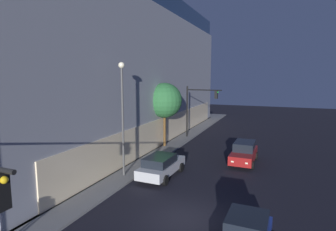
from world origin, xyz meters
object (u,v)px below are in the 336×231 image
Objects in this scene: modern_building at (84,69)px; car_silver at (161,165)px; traffic_light_far_corner at (198,103)px; car_red at (244,152)px; sidewalk_tree at (165,100)px; street_lamp_sidewalk at (122,106)px.

modern_building is 19.31m from car_silver.
traffic_light_far_corner is 1.31× the size of car_red.
sidewalk_tree reaches higher than car_red.
modern_building is 4.94× the size of street_lamp_sidewalk.
car_red is at bearing -102.30° from modern_building.
street_lamp_sidewalk reaches higher than car_red.
modern_building is at bearing 80.13° from sidewalk_tree.
car_red is (-4.35, -19.95, -7.30)m from modern_building.
car_silver is at bearing -158.84° from sidewalk_tree.
street_lamp_sidewalk reaches higher than car_silver.
modern_building is at bearing 47.57° from street_lamp_sidewalk.
traffic_light_far_corner is at bearing -77.10° from modern_building.
modern_building reaches higher than street_lamp_sidewalk.
modern_building reaches higher than car_red.
street_lamp_sidewalk is 9.19m from sidewalk_tree.
modern_building is 21.68m from car_red.
car_red is (6.83, -7.71, -4.35)m from street_lamp_sidewalk.
car_silver is (1.11, -2.50, -4.41)m from street_lamp_sidewalk.
sidewalk_tree is 9.54m from car_silver.
car_silver is 1.04× the size of car_red.
car_red is at bearing -42.31° from car_silver.
sidewalk_tree reaches higher than car_silver.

